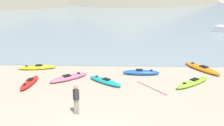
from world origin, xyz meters
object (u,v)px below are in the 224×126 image
(kayak_on_sand_4, at_px, (105,81))
(kayak_on_sand_1, at_px, (202,68))
(kayak_on_sand_2, at_px, (141,72))
(kayak_on_sand_5, at_px, (29,82))
(kayak_on_sand_0, at_px, (69,77))
(kayak_on_sand_3, at_px, (193,82))
(loose_paddle, at_px, (151,88))
(kayak_on_sand_6, at_px, (37,67))
(person_near_foreground, at_px, (76,98))

(kayak_on_sand_4, bearing_deg, kayak_on_sand_1, 21.55)
(kayak_on_sand_1, bearing_deg, kayak_on_sand_2, -167.03)
(kayak_on_sand_1, xyz_separation_m, kayak_on_sand_2, (-4.88, -1.12, 0.00))
(kayak_on_sand_2, bearing_deg, kayak_on_sand_5, -163.87)
(kayak_on_sand_0, height_order, kayak_on_sand_2, kayak_on_sand_2)
(kayak_on_sand_0, bearing_deg, kayak_on_sand_3, -4.82)
(kayak_on_sand_0, distance_m, loose_paddle, 5.92)
(kayak_on_sand_4, height_order, kayak_on_sand_5, kayak_on_sand_4)
(kayak_on_sand_4, bearing_deg, kayak_on_sand_6, 152.71)
(kayak_on_sand_5, distance_m, kayak_on_sand_6, 3.33)
(kayak_on_sand_4, relative_size, kayak_on_sand_5, 0.96)
(kayak_on_sand_5, relative_size, loose_paddle, 1.14)
(kayak_on_sand_0, distance_m, kayak_on_sand_2, 5.39)
(kayak_on_sand_4, height_order, loose_paddle, kayak_on_sand_4)
(kayak_on_sand_3, height_order, kayak_on_sand_5, kayak_on_sand_3)
(kayak_on_sand_6, bearing_deg, kayak_on_sand_3, -14.34)
(kayak_on_sand_2, bearing_deg, kayak_on_sand_4, -144.97)
(kayak_on_sand_0, distance_m, kayak_on_sand_3, 8.65)
(kayak_on_sand_1, distance_m, person_near_foreground, 11.50)
(kayak_on_sand_0, distance_m, kayak_on_sand_6, 3.71)
(kayak_on_sand_3, relative_size, kayak_on_sand_6, 0.99)
(kayak_on_sand_6, bearing_deg, loose_paddle, -22.94)
(loose_paddle, bearing_deg, kayak_on_sand_0, 165.82)
(kayak_on_sand_2, relative_size, kayak_on_sand_5, 1.04)
(person_near_foreground, bearing_deg, kayak_on_sand_1, 40.38)
(kayak_on_sand_1, height_order, person_near_foreground, person_near_foreground)
(loose_paddle, bearing_deg, kayak_on_sand_3, 14.09)
(kayak_on_sand_3, bearing_deg, loose_paddle, -165.91)
(kayak_on_sand_1, xyz_separation_m, kayak_on_sand_6, (-13.10, -0.07, -0.02))
(kayak_on_sand_5, bearing_deg, loose_paddle, -2.72)
(kayak_on_sand_5, bearing_deg, person_near_foreground, -46.37)
(kayak_on_sand_3, xyz_separation_m, person_near_foreground, (-7.23, -4.40, 0.78))
(kayak_on_sand_3, xyz_separation_m, loose_paddle, (-2.88, -0.72, -0.15))
(kayak_on_sand_2, xyz_separation_m, kayak_on_sand_4, (-2.62, -1.84, -0.02))
(kayak_on_sand_1, distance_m, kayak_on_sand_2, 5.00)
(kayak_on_sand_5, bearing_deg, kayak_on_sand_1, 14.92)
(kayak_on_sand_5, height_order, loose_paddle, kayak_on_sand_5)
(kayak_on_sand_3, relative_size, kayak_on_sand_5, 1.11)
(kayak_on_sand_2, bearing_deg, kayak_on_sand_3, -29.57)
(kayak_on_sand_0, bearing_deg, kayak_on_sand_4, -13.97)
(kayak_on_sand_0, height_order, kayak_on_sand_3, kayak_on_sand_3)
(kayak_on_sand_2, distance_m, kayak_on_sand_6, 8.29)
(person_near_foreground, bearing_deg, loose_paddle, 40.25)
(kayak_on_sand_0, bearing_deg, kayak_on_sand_2, 12.65)
(kayak_on_sand_4, xyz_separation_m, loose_paddle, (3.10, -0.79, -0.15))
(loose_paddle, bearing_deg, kayak_on_sand_5, 177.28)
(kayak_on_sand_0, relative_size, kayak_on_sand_4, 1.08)
(kayak_on_sand_1, bearing_deg, kayak_on_sand_6, -179.70)
(kayak_on_sand_3, height_order, loose_paddle, kayak_on_sand_3)
(kayak_on_sand_3, bearing_deg, kayak_on_sand_2, 150.43)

